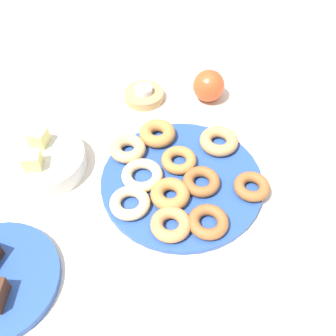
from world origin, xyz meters
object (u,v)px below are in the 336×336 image
donut_6 (179,160)px  tealight (144,90)px  donut_5 (157,133)px  donut_9 (201,182)px  donut_plate (182,181)px  melon_chunk_right (38,137)px  donut_1 (170,224)px  candle_holder (144,96)px  donut_8 (128,149)px  donut_7 (208,222)px  fruit_bowl (43,161)px  melon_chunk_left (32,160)px  donut_3 (170,194)px  donut_0 (219,141)px  donut_2 (142,175)px  donut_10 (130,203)px  apple (209,86)px  donut_4 (252,186)px

donut_6 → tealight: tealight is taller
donut_5 → donut_9: 0.17m
donut_plate → melon_chunk_right: (0.02, 0.32, 0.05)m
donut_1 → tealight: same height
candle_holder → tealight: tealight is taller
donut_plate → donut_8: (0.05, 0.13, 0.02)m
melon_chunk_right → donut_7: bearing=-106.9°
donut_1 → donut_5: size_ratio=0.95×
donut_1 → donut_9: bearing=-20.5°
donut_5 → donut_8: (-0.06, 0.05, -0.00)m
tealight → donut_1: bearing=-159.3°
candle_holder → fruit_bowl: bearing=149.5°
melon_chunk_left → melon_chunk_right: bearing=12.1°
donut_3 → tealight: donut_3 is taller
donut_0 → melon_chunk_left: size_ratio=2.44×
donut_2 → donut_6: same height
melon_chunk_left → melon_chunk_right: 0.07m
donut_0 → donut_8: (-0.06, 0.20, -0.00)m
donut_6 → donut_7: (-0.14, -0.08, 0.00)m
candle_holder → fruit_bowl: size_ratio=0.55×
donut_8 → tealight: bearing=3.5°
donut_2 → melon_chunk_left: size_ratio=2.43×
donut_1 → donut_10: (0.03, 0.09, -0.00)m
donut_9 → melon_chunk_right: (0.02, 0.36, 0.04)m
donut_1 → tealight: 0.40m
donut_plate → tealight: bearing=29.4°
donut_plate → donut_10: donut_10 is taller
tealight → donut_8: bearing=-176.5°
donut_7 → fruit_bowl: (0.09, 0.37, -0.00)m
donut_2 → donut_10: same height
donut_10 → melon_chunk_left: size_ratio=2.27×
melon_chunk_right → donut_10: bearing=-114.4°
donut_plate → fruit_bowl: fruit_bowl is taller
melon_chunk_left → apple: size_ratio=0.44×
donut_2 → donut_3: 0.08m
donut_5 → melon_chunk_right: 0.26m
donut_3 → tealight: size_ratio=1.76×
donut_0 → donut_plate: bearing=150.7°
melon_chunk_left → melon_chunk_right: (0.07, 0.01, 0.00)m
donut_3 → donut_4: size_ratio=1.07×
donut_1 → melon_chunk_right: 0.35m
donut_3 → donut_10: bearing=115.3°
donut_5 → donut_7: (-0.21, -0.15, -0.00)m
tealight → apple: apple is taller
donut_2 → donut_8: 0.08m
donut_plate → donut_6: size_ratio=4.46×
donut_3 → melon_chunk_left: size_ratio=2.24×
donut_7 → melon_chunk_left: melon_chunk_left is taller
tealight → melon_chunk_left: (-0.31, 0.16, 0.03)m
apple → tealight: bearing=102.3°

